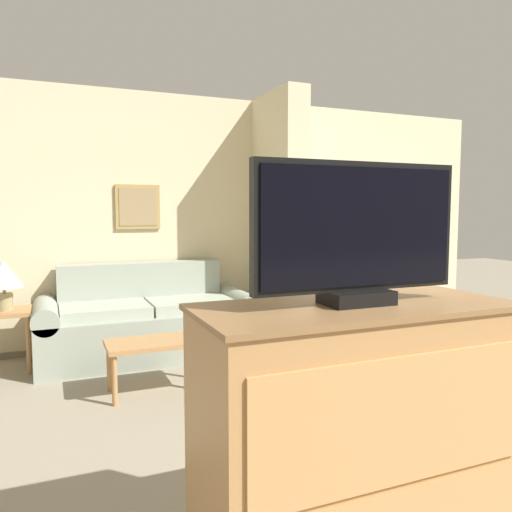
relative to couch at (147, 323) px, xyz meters
name	(u,v)px	position (x,y,z in m)	size (l,w,h in m)	color
wall_back	(239,220)	(1.13, 0.48, 0.97)	(6.29, 0.16, 2.60)	beige
wall_partition_pillar	(279,220)	(1.38, -0.02, 0.98)	(0.24, 0.89, 2.60)	beige
couch	(147,323)	(0.00, 0.00, 0.00)	(2.03, 0.84, 0.88)	#99A393
coffee_table	(159,347)	(-0.09, -1.00, 0.03)	(0.79, 0.41, 0.41)	#B27F4C
side_table	(6,321)	(-1.22, 0.02, 0.12)	(0.42, 0.42, 0.54)	#B27F4C
table_lamp	(4,277)	(-1.22, 0.02, 0.50)	(0.32, 0.32, 0.44)	tan
tv_dresser	(354,448)	(0.15, -3.28, 0.21)	(1.16, 0.51, 1.06)	#B27F4C
tv	(358,234)	(0.15, -3.28, 0.99)	(0.80, 0.16, 0.50)	black
bed	(400,321)	(2.49, -0.63, -0.07)	(1.89, 2.04, 0.50)	#B27F4C
backpack	(403,281)	(2.22, -0.99, 0.42)	(0.31, 0.26, 0.46)	black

